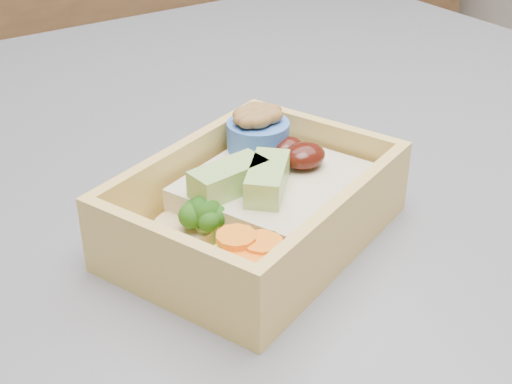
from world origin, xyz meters
TOP-DOWN VIEW (x-y plane):
  - bento_box at (0.10, -0.19)m, footprint 0.22×0.19m

SIDE VIEW (x-z plane):
  - bento_box at x=0.10m, z-range 0.91..0.98m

